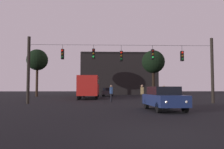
{
  "coord_description": "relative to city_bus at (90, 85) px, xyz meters",
  "views": [
    {
      "loc": [
        -1.73,
        -6.96,
        1.41
      ],
      "look_at": [
        -0.77,
        18.81,
        2.93
      ],
      "focal_mm": 37.85,
      "sensor_mm": 36.0,
      "label": 1
    }
  ],
  "objects": [
    {
      "name": "pedestrian_crossing_left",
      "position": [
        2.75,
        -9.48,
        -0.86
      ],
      "size": [
        0.29,
        0.39,
        1.76
      ],
      "color": "black",
      "rests_on": "ground"
    },
    {
      "name": "ground_plane",
      "position": [
        3.66,
        -2.24,
        -1.87
      ],
      "size": [
        168.0,
        168.0,
        0.0
      ],
      "primitive_type": "plane",
      "color": "black",
      "rests_on": "ground"
    },
    {
      "name": "tree_left_silhouette",
      "position": [
        11.0,
        8.54,
        4.31
      ],
      "size": [
        4.16,
        4.16,
        8.32
      ],
      "color": "black",
      "rests_on": "ground"
    },
    {
      "name": "corner_building",
      "position": [
        5.53,
        22.29,
        2.83
      ],
      "size": [
        17.06,
        9.96,
        9.4
      ],
      "color": "black",
      "rests_on": "ground"
    },
    {
      "name": "tree_behind_building",
      "position": [
        -9.52,
        7.5,
        4.43
      ],
      "size": [
        3.66,
        3.66,
        8.19
      ],
      "color": "#2D2116",
      "rests_on": "ground"
    },
    {
      "name": "car_near_right",
      "position": [
        5.82,
        -18.63,
        -1.07
      ],
      "size": [
        2.08,
        4.43,
        1.52
      ],
      "color": "navy",
      "rests_on": "ground"
    },
    {
      "name": "city_bus",
      "position": [
        0.0,
        0.0,
        0.0
      ],
      "size": [
        2.57,
        11.0,
        3.0
      ],
      "color": "#B21E19",
      "rests_on": "ground"
    },
    {
      "name": "overhead_signal_span",
      "position": [
        3.7,
        -11.76,
        1.76
      ],
      "size": [
        17.54,
        0.44,
        6.21
      ],
      "color": "black",
      "rests_on": "ground"
    },
    {
      "name": "car_far_left",
      "position": [
        2.79,
        8.82,
        -1.07
      ],
      "size": [
        2.23,
        4.47,
        1.52
      ],
      "color": "#2D2D33",
      "rests_on": "ground"
    },
    {
      "name": "pedestrian_crossing_center",
      "position": [
        5.52,
        -12.02,
        -0.87
      ],
      "size": [
        0.26,
        0.37,
        1.74
      ],
      "color": "black",
      "rests_on": "ground"
    },
    {
      "name": "pedestrian_crossing_right",
      "position": [
        8.09,
        -9.96,
        -0.91
      ],
      "size": [
        0.27,
        0.38,
        1.69
      ],
      "color": "black",
      "rests_on": "ground"
    }
  ]
}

